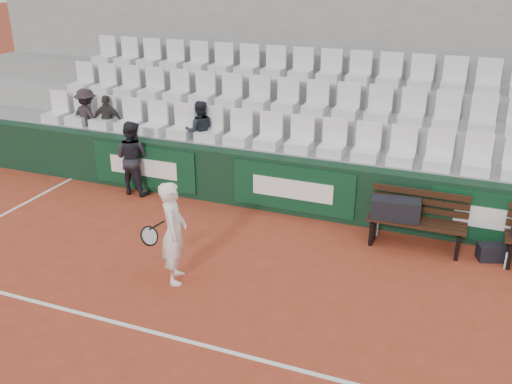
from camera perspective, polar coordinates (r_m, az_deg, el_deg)
name	(u,v)px	position (r m, az deg, el deg)	size (l,w,h in m)	color
ground	(207,346)	(7.02, -4.90, -15.14)	(80.00, 80.00, 0.00)	#A23B24
court_baseline	(207,346)	(7.02, -4.90, -15.11)	(18.00, 0.06, 0.01)	white
back_barrier	(310,189)	(10.00, 5.45, 0.33)	(18.00, 0.34, 1.00)	#10311D
grandstand_tier_front	(316,176)	(10.59, 6.07, 1.60)	(18.00, 0.95, 1.00)	gray
grandstand_tier_mid	(330,149)	(11.38, 7.43, 4.26)	(18.00, 0.95, 1.45)	#999996
grandstand_tier_back	(342,126)	(12.20, 8.62, 6.57)	(18.00, 0.95, 1.90)	gray
grandstand_rear_wall	(353,61)	(12.51, 9.65, 12.81)	(18.00, 0.30, 4.40)	gray
seat_row_front	(316,136)	(10.16, 5.98, 5.56)	(11.90, 0.44, 0.63)	white
seat_row_mid	(331,99)	(10.93, 7.47, 9.17)	(11.90, 0.44, 0.63)	silver
seat_row_back	(344,67)	(11.74, 8.78, 12.29)	(11.90, 0.44, 0.63)	silver
bench_left	(415,234)	(9.34, 15.62, -4.03)	(1.50, 0.56, 0.45)	black
sports_bag_left	(395,209)	(9.18, 13.76, -1.64)	(0.76, 0.32, 0.32)	black
sports_bag_ground	(492,252)	(9.37, 22.50, -5.60)	(0.41, 0.25, 0.25)	black
water_bottle_near	(376,228)	(9.58, 11.91, -3.58)	(0.07, 0.07, 0.26)	silver
water_bottle_far	(507,261)	(9.21, 23.81, -6.32)	(0.07, 0.07, 0.25)	silver
tennis_player	(174,233)	(7.96, -8.24, -4.04)	(0.77, 0.64, 1.49)	white
ball_kid	(132,158)	(11.09, -12.27, 3.37)	(0.70, 0.54, 1.43)	black
spectator_a	(85,96)	(12.33, -16.75, 9.18)	(0.78, 0.45, 1.20)	black
spectator_b	(106,100)	(12.04, -14.79, 8.85)	(0.65, 0.27, 1.11)	#312D27
spectator_c	(199,108)	(10.94, -5.70, 8.34)	(0.58, 0.45, 1.18)	black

